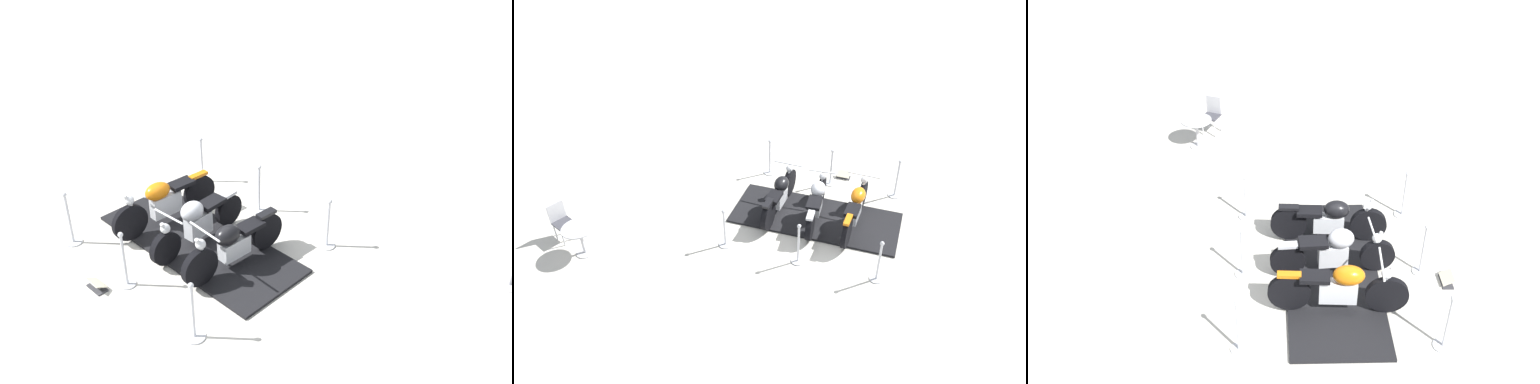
% 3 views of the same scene
% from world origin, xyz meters
% --- Properties ---
extents(ground_plane, '(80.00, 80.00, 0.00)m').
position_xyz_m(ground_plane, '(0.00, 0.00, 0.00)').
color(ground_plane, beige).
extents(display_platform, '(2.95, 4.43, 0.05)m').
position_xyz_m(display_platform, '(0.00, 0.00, 0.03)').
color(display_platform, black).
rests_on(display_platform, ground_plane).
extents(motorcycle_copper, '(2.20, 1.14, 1.05)m').
position_xyz_m(motorcycle_copper, '(-0.29, -0.91, 0.56)').
color(motorcycle_copper, black).
rests_on(motorcycle_copper, display_platform).
extents(motorcycle_chrome, '(2.21, 0.90, 0.93)m').
position_xyz_m(motorcycle_chrome, '(0.03, -0.01, 0.53)').
color(motorcycle_chrome, black).
rests_on(motorcycle_chrome, display_platform).
extents(motorcycle_black, '(2.11, 1.08, 1.02)m').
position_xyz_m(motorcycle_black, '(0.35, 0.89, 0.52)').
color(motorcycle_black, black).
rests_on(motorcycle_black, display_platform).
extents(stanchion_right_rear, '(0.34, 0.34, 1.06)m').
position_xyz_m(stanchion_right_rear, '(2.11, 1.10, 0.33)').
color(stanchion_right_rear, silver).
rests_on(stanchion_right_rear, ground_plane).
extents(stanchion_right_mid, '(0.29, 0.29, 1.09)m').
position_xyz_m(stanchion_right_mid, '(1.52, -0.55, 0.39)').
color(stanchion_right_mid, silver).
rests_on(stanchion_right_mid, ground_plane).
extents(stanchion_left_front, '(0.29, 0.29, 1.06)m').
position_xyz_m(stanchion_left_front, '(-2.11, -1.10, 0.38)').
color(stanchion_left_front, silver).
rests_on(stanchion_left_front, ground_plane).
extents(stanchion_left_mid, '(0.31, 0.31, 1.06)m').
position_xyz_m(stanchion_left_mid, '(-1.52, 0.55, 0.36)').
color(stanchion_left_mid, silver).
rests_on(stanchion_left_mid, ground_plane).
extents(stanchion_left_rear, '(0.32, 0.32, 1.02)m').
position_xyz_m(stanchion_left_rear, '(-0.93, 2.19, 0.33)').
color(stanchion_left_rear, silver).
rests_on(stanchion_left_rear, ground_plane).
extents(stanchion_right_front, '(0.33, 0.33, 1.10)m').
position_xyz_m(stanchion_right_front, '(0.93, -2.19, 0.36)').
color(stanchion_right_front, silver).
rests_on(stanchion_right_front, ground_plane).
extents(info_placard, '(0.32, 0.43, 0.19)m').
position_xyz_m(info_placard, '(1.82, -0.95, 0.06)').
color(info_placard, '#333338').
rests_on(info_placard, ground_plane).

